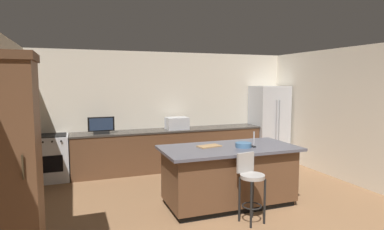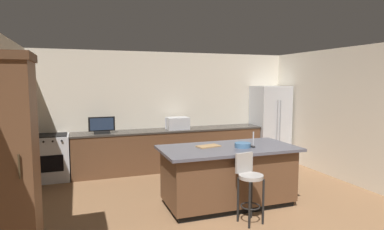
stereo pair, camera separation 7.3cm
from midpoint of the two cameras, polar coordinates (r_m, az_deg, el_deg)
name	(u,v)px [view 1 (the left image)]	position (r m, az deg, el deg)	size (l,w,h in m)	color
wall_back	(167,109)	(7.56, -4.65, 0.98)	(6.40, 0.12, 2.62)	beige
wall_right	(353,115)	(6.94, 26.18, -0.07)	(0.12, 5.39, 2.62)	beige
counter_back	(170,149)	(7.31, -4.10, -6.02)	(4.24, 0.62, 0.90)	brown
kitchen_island	(229,175)	(5.28, 6.09, -10.47)	(2.14, 1.08, 0.94)	black
refrigerator	(269,123)	(8.25, 13.10, -1.44)	(0.80, 0.73, 1.85)	#B7BABF
range_oven	(49,158)	(7.06, -24.05, -6.93)	(0.72, 0.63, 0.92)	#B7BABF
cabinet_tower	(10,167)	(3.56, -29.91, -8.00)	(0.55, 0.64, 2.24)	brown
microwave	(177,123)	(7.26, -2.96, -1.46)	(0.48, 0.36, 0.27)	#B7BABF
tv_monitor	(101,126)	(6.90, -15.96, -1.87)	(0.53, 0.16, 0.34)	black
sink_faucet_back	(165,124)	(7.28, -5.06, -1.54)	(0.02, 0.02, 0.24)	#B2B2B7
sink_faucet_island	(254,138)	(5.35, 10.45, -4.04)	(0.02, 0.02, 0.22)	#B2B2B7
bar_stool_center	(251,182)	(4.67, 9.82, -11.45)	(0.34, 0.36, 0.97)	gray
fruit_bowl	(243,145)	(5.16, 8.63, -5.23)	(0.25, 0.25, 0.07)	#3F668C
cell_phone	(240,144)	(5.37, 7.97, -5.12)	(0.07, 0.15, 0.01)	black
tv_remote	(251,146)	(5.23, 9.95, -5.40)	(0.04, 0.17, 0.02)	black
cutting_board	(209,146)	(5.15, 2.64, -5.48)	(0.36, 0.20, 0.02)	#A87F51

